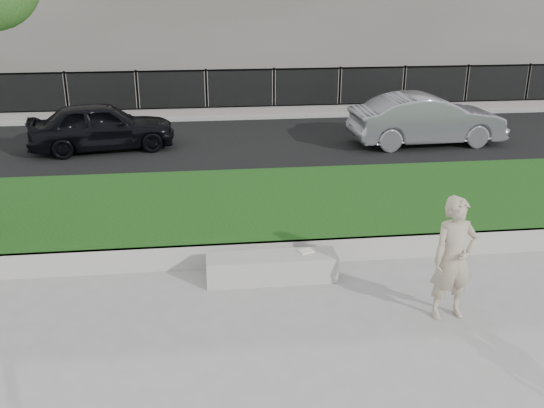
{
  "coord_description": "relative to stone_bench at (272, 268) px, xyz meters",
  "views": [
    {
      "loc": [
        -0.82,
        -7.73,
        4.36
      ],
      "look_at": [
        0.25,
        1.2,
        0.99
      ],
      "focal_mm": 40.0,
      "sensor_mm": 36.0,
      "label": 1
    }
  ],
  "objects": [
    {
      "name": "stone_bench",
      "position": [
        0.0,
        0.0,
        0.0
      ],
      "size": [
        1.98,
        0.5,
        0.41
      ],
      "primitive_type": "cube",
      "color": "#ABA8A0",
      "rests_on": "ground"
    },
    {
      "name": "man",
      "position": [
        2.28,
        -1.34,
        0.66
      ],
      "size": [
        0.67,
        0.48,
        1.72
      ],
      "primitive_type": "imported",
      "rotation": [
        0.0,
        0.0,
        0.11
      ],
      "color": "tan",
      "rests_on": "ground"
    },
    {
      "name": "car_dark",
      "position": [
        -3.58,
        7.84,
        0.48
      ],
      "size": [
        3.96,
        2.14,
        1.28
      ],
      "primitive_type": "imported",
      "rotation": [
        0.0,
        0.0,
        1.74
      ],
      "color": "black",
      "rests_on": "street"
    },
    {
      "name": "book",
      "position": [
        0.55,
        0.07,
        0.21
      ],
      "size": [
        0.26,
        0.23,
        0.02
      ],
      "primitive_type": "cube",
      "rotation": [
        0.0,
        0.0,
        0.37
      ],
      "color": "white",
      "rests_on": "stone_bench"
    },
    {
      "name": "far_pavement",
      "position": [
        -0.16,
        12.47,
        -0.14
      ],
      "size": [
        34.0,
        3.0,
        0.12
      ],
      "primitive_type": "cube",
      "color": "gray",
      "rests_on": "ground"
    },
    {
      "name": "grass_bank",
      "position": [
        -0.16,
        2.47,
        -0.0
      ],
      "size": [
        34.0,
        4.0,
        0.4
      ],
      "primitive_type": "cube",
      "color": "black",
      "rests_on": "ground"
    },
    {
      "name": "ground",
      "position": [
        -0.16,
        -0.53,
        -0.2
      ],
      "size": [
        90.0,
        90.0,
        0.0
      ],
      "primitive_type": "plane",
      "color": "gray",
      "rests_on": "ground"
    },
    {
      "name": "iron_fence",
      "position": [
        -0.16,
        11.47,
        0.34
      ],
      "size": [
        32.0,
        0.3,
        1.5
      ],
      "color": "slate",
      "rests_on": "far_pavement"
    },
    {
      "name": "street",
      "position": [
        -0.16,
        7.97,
        -0.18
      ],
      "size": [
        34.0,
        7.0,
        0.04
      ],
      "primitive_type": "cube",
      "color": "black",
      "rests_on": "ground"
    },
    {
      "name": "car_silver",
      "position": [
        5.15,
        7.38,
        0.52
      ],
      "size": [
        4.22,
        1.66,
        1.37
      ],
      "primitive_type": "imported",
      "rotation": [
        0.0,
        0.0,
        1.62
      ],
      "color": "gray",
      "rests_on": "street"
    },
    {
      "name": "grass_kerb",
      "position": [
        -0.16,
        0.51,
        -0.0
      ],
      "size": [
        34.0,
        0.08,
        0.4
      ],
      "primitive_type": "cube",
      "color": "#ABA8A0",
      "rests_on": "ground"
    }
  ]
}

